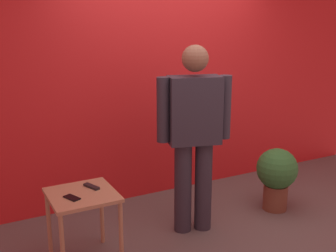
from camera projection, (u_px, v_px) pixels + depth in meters
ground_plane at (230, 237)px, 3.99m from camera, size 12.00×12.00×0.00m
back_wall_red at (165, 52)px, 4.74m from camera, size 5.87×0.12×3.32m
standing_person at (194, 131)px, 3.91m from camera, size 0.71×0.36×1.80m
side_table at (83, 204)px, 3.46m from camera, size 0.54×0.54×0.63m
cell_phone at (72, 198)px, 3.34m from camera, size 0.12×0.16×0.01m
tv_remote at (92, 187)px, 3.55m from camera, size 0.10×0.17×0.02m
potted_plant at (277, 174)px, 4.49m from camera, size 0.44×0.44×0.69m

